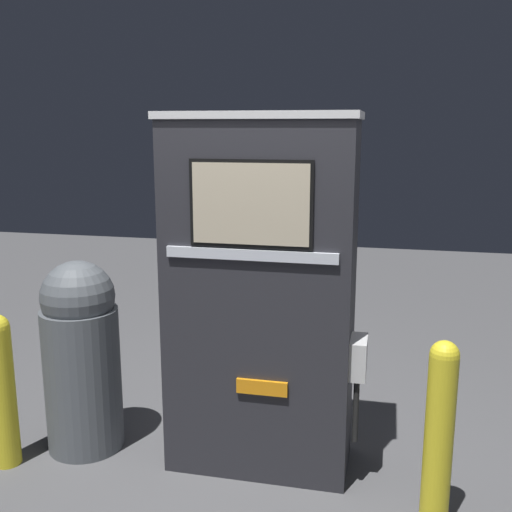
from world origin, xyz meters
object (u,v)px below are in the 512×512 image
Objects in this scene: safety_bollard_far at (1,387)px; trash_bin at (81,354)px; gas_pump at (261,296)px; safety_bollard at (439,432)px.

trash_bin is at bearing 39.66° from safety_bollard_far.
gas_pump is at bearing 3.76° from trash_bin.
trash_bin is (-1.11, -0.07, -0.42)m from gas_pump.
gas_pump is 1.19m from trash_bin.
trash_bin is (-2.09, 0.34, 0.09)m from safety_bollard.
gas_pump is at bearing 14.12° from safety_bollard_far.
safety_bollard is at bearing -9.11° from trash_bin.
safety_bollard_far is at bearing -140.34° from trash_bin.
gas_pump reaches higher than safety_bollard_far.
safety_bollard is 2.45m from safety_bollard_far.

